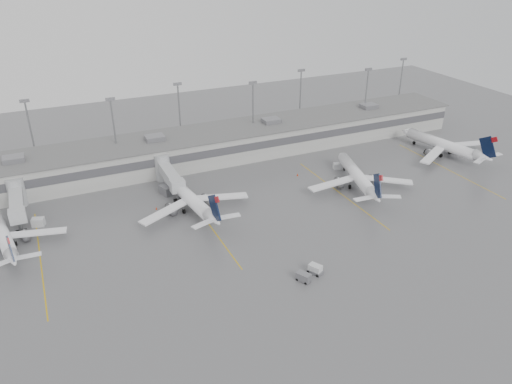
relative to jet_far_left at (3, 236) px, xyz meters
name	(u,v)px	position (x,y,z in m)	size (l,w,h in m)	color
ground	(331,259)	(58.58, -31.49, -2.71)	(260.00, 260.00, 0.00)	#57575A
terminal	(224,143)	(58.57, 26.49, 1.46)	(152.00, 17.00, 9.45)	#A3A39E
light_masts	(216,111)	(58.58, 32.26, 9.32)	(142.40, 8.00, 20.60)	gray
jet_bridge_left	(17,198)	(3.08, 14.23, 1.16)	(4.00, 17.20, 7.00)	#A7A9AC
jet_bridge_right	(167,172)	(38.08, 14.23, 1.16)	(4.00, 17.20, 7.00)	#A7A9AC
stand_markings	(277,206)	(58.58, -7.49, -2.70)	(105.25, 40.00, 0.01)	#CB9E0B
jet_far_left	(3,236)	(0.00, 0.00, 0.00)	(23.76, 26.83, 8.72)	white
jet_mid_left	(191,199)	(39.56, -0.77, 0.34)	(26.92, 30.33, 9.83)	white
jet_mid_right	(358,176)	(81.89, -6.73, 0.36)	(26.26, 29.85, 9.89)	white
jet_far_right	(445,145)	(117.48, 0.56, 0.45)	(27.54, 31.15, 10.16)	white
baggage_tug	(315,270)	(53.21, -34.22, -2.00)	(2.84, 3.31, 1.82)	silver
baggage_cart	(304,277)	(50.01, -35.42, -1.83)	(2.55, 3.02, 1.69)	slate
gse_uld_a	(38,222)	(6.65, 6.41, -1.78)	(2.63, 1.75, 1.86)	silver
gse_uld_b	(170,187)	(37.96, 11.16, -1.80)	(2.57, 1.72, 1.82)	silver
gse_uld_c	(338,166)	(83.69, 5.22, -1.89)	(2.32, 1.55, 1.64)	silver
gse_loader	(166,190)	(36.51, 9.69, -1.60)	(2.23, 3.57, 2.23)	slate
cone_a	(13,234)	(1.32, 4.35, -2.40)	(0.39, 0.39, 0.61)	red
cone_b	(156,208)	(32.18, 3.00, -2.40)	(0.39, 0.39, 0.62)	red
cone_c	(298,175)	(71.39, 5.71, -2.37)	(0.43, 0.43, 0.68)	red
cone_d	(433,150)	(116.73, 4.14, -2.40)	(0.39, 0.39, 0.62)	red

